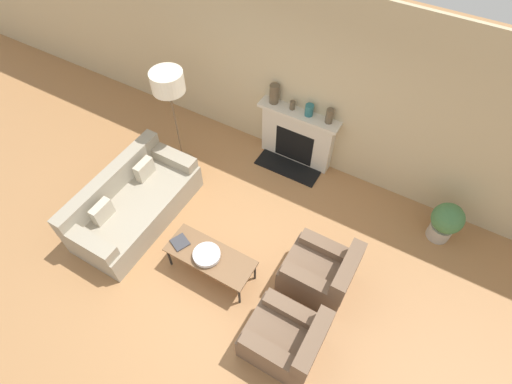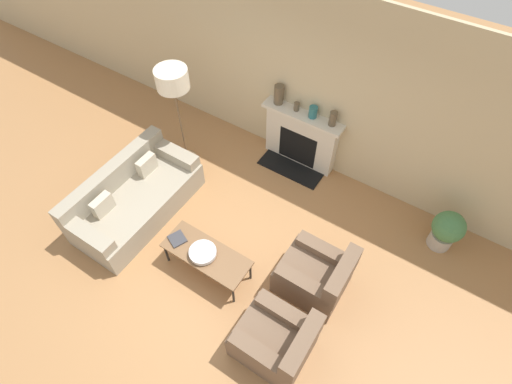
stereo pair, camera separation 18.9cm
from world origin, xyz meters
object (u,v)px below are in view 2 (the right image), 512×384
bowl (203,252)px  mantel_vase_center_right (313,112)px  floor_lamp (173,84)px  fireplace (300,139)px  coffee_table (206,255)px  book (177,239)px  couch (134,198)px  potted_plant (447,230)px  mantel_vase_right (333,119)px  armchair_near (277,341)px  mantel_vase_center_left (297,107)px  mantel_vase_left (279,95)px  armchair_far (316,276)px

bowl → mantel_vase_center_right: size_ratio=1.95×
floor_lamp → mantel_vase_center_right: (1.76, 1.03, -0.44)m
fireplace → coffee_table: fireplace is taller
coffee_table → book: 0.46m
couch → coffee_table: (1.53, -0.22, 0.10)m
book → potted_plant: size_ratio=0.42×
couch → mantel_vase_right: mantel_vase_right is taller
armchair_near → fireplace: bearing=-155.7°
couch → mantel_vase_center_left: bearing=-31.7°
coffee_table → potted_plant: size_ratio=1.81×
couch → potted_plant: bearing=-64.8°
mantel_vase_center_left → potted_plant: size_ratio=0.21×
mantel_vase_left → bowl: bearing=-80.9°
bowl → book: bearing=-179.3°
bowl → potted_plant: (2.59, 2.18, -0.11)m
armchair_near → mantel_vase_center_left: mantel_vase_center_left is taller
bowl → mantel_vase_right: bearing=78.5°
bowl → floor_lamp: bearing=135.9°
potted_plant → mantel_vase_center_right: bearing=171.1°
armchair_far → book: size_ratio=3.09×
armchair_near → mantel_vase_left: bearing=-148.9°
bowl → mantel_vase_left: bearing=99.1°
armchair_near → armchair_far: same height
mantel_vase_right → potted_plant: mantel_vase_right is taller
fireplace → couch: size_ratio=0.66×
couch → armchair_near: size_ratio=2.31×
couch → armchair_far: 2.91m
couch → floor_lamp: floor_lamp is taller
armchair_far → bowl: bearing=-66.9°
mantel_vase_center_left → bowl: bearing=-88.1°
fireplace → bowl: 2.54m
bowl → armchair_far: bearing=23.1°
mantel_vase_center_right → couch: bearing=-126.5°
fireplace → mantel_vase_right: bearing=1.9°
armchair_near → bowl: armchair_near is taller
mantel_vase_center_left → fireplace: bearing=-6.6°
armchair_near → book: size_ratio=3.09×
fireplace → potted_plant: fireplace is taller
couch → armchair_near: bearing=-102.8°
book → floor_lamp: bearing=150.4°
armchair_far → mantel_vase_left: bearing=-137.7°
mantel_vase_left → mantel_vase_center_right: (0.60, 0.00, -0.07)m
book → mantel_vase_center_left: size_ratio=1.98×
couch → bowl: size_ratio=5.55×
bowl → mantel_vase_center_right: bearing=85.7°
armchair_near → mantel_vase_right: 3.18m
fireplace → floor_lamp: floor_lamp is taller
mantel_vase_left → potted_plant: (2.99, -0.37, -0.81)m
coffee_table → mantel_vase_right: (0.50, 2.52, 0.73)m
coffee_table → mantel_vase_right: bearing=78.9°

